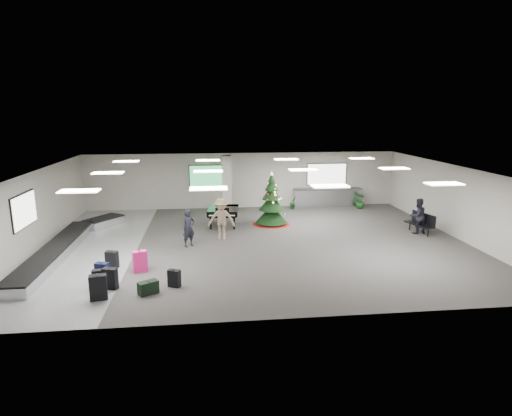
{
  "coord_description": "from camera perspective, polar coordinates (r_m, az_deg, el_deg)",
  "views": [
    {
      "loc": [
        -2.0,
        -17.6,
        5.57
      ],
      "look_at": [
        0.1,
        1.0,
        1.31
      ],
      "focal_mm": 30.0,
      "sensor_mm": 36.0,
      "label": 1
    }
  ],
  "objects": [
    {
      "name": "suitcase_1",
      "position": [
        14.57,
        -18.86,
        -8.9
      ],
      "size": [
        0.5,
        0.35,
        0.72
      ],
      "rotation": [
        0.0,
        0.0,
        -0.29
      ],
      "color": "black",
      "rests_on": "ground"
    },
    {
      "name": "ground",
      "position": [
        18.56,
        0.04,
        -4.63
      ],
      "size": [
        18.0,
        18.0,
        0.0
      ],
      "primitive_type": "plane",
      "color": "#363331",
      "rests_on": "ground"
    },
    {
      "name": "room_envelope",
      "position": [
        18.62,
        -1.36,
        2.81
      ],
      "size": [
        18.02,
        14.02,
        3.21
      ],
      "color": "#AAA49C",
      "rests_on": "ground"
    },
    {
      "name": "suitcase_3",
      "position": [
        16.02,
        -15.19,
        -6.75
      ],
      "size": [
        0.44,
        0.26,
        0.67
      ],
      "rotation": [
        0.0,
        0.0,
        0.04
      ],
      "color": "black",
      "rests_on": "ground"
    },
    {
      "name": "pink_suitcase",
      "position": [
        15.74,
        -15.24,
        -6.88
      ],
      "size": [
        0.55,
        0.42,
        0.79
      ],
      "rotation": [
        0.0,
        0.0,
        0.32
      ],
      "color": "#F01F78",
      "rests_on": "ground"
    },
    {
      "name": "potted_plant_right",
      "position": [
        25.64,
        13.75,
        0.92
      ],
      "size": [
        0.7,
        0.7,
        0.88
      ],
      "primitive_type": "imported",
      "rotation": [
        0.0,
        0.0,
        2.36
      ],
      "color": "#154417",
      "rests_on": "ground"
    },
    {
      "name": "service_counter",
      "position": [
        25.73,
        9.48,
        1.4
      ],
      "size": [
        4.05,
        0.65,
        1.08
      ],
      "color": "silver",
      "rests_on": "ground"
    },
    {
      "name": "bench",
      "position": [
        21.24,
        21.19,
        -1.75
      ],
      "size": [
        0.87,
        1.59,
        0.96
      ],
      "rotation": [
        0.0,
        0.0,
        0.25
      ],
      "color": "black",
      "rests_on": "ground"
    },
    {
      "name": "suitcase_0",
      "position": [
        13.89,
        -20.29,
        -9.9
      ],
      "size": [
        0.55,
        0.37,
        0.8
      ],
      "rotation": [
        0.0,
        0.0,
        0.19
      ],
      "color": "black",
      "rests_on": "ground"
    },
    {
      "name": "suitcase_5",
      "position": [
        14.8,
        -20.21,
        -8.84
      ],
      "size": [
        0.43,
        0.27,
        0.63
      ],
      "rotation": [
        0.0,
        0.0,
        0.12
      ],
      "color": "black",
      "rests_on": "ground"
    },
    {
      "name": "grand_piano",
      "position": [
        21.04,
        -4.4,
        -0.42
      ],
      "size": [
        1.63,
        2.0,
        1.06
      ],
      "rotation": [
        0.0,
        0.0,
        -0.11
      ],
      "color": "black",
      "rests_on": "ground"
    },
    {
      "name": "christmas_tree",
      "position": [
        21.33,
        2.08,
        0.22
      ],
      "size": [
        1.88,
        1.88,
        2.68
      ],
      "color": "maroon",
      "rests_on": "ground"
    },
    {
      "name": "green_duffel",
      "position": [
        13.93,
        -14.18,
        -10.24
      ],
      "size": [
        0.68,
        0.58,
        0.43
      ],
      "rotation": [
        0.0,
        0.0,
        0.55
      ],
      "color": "black",
      "rests_on": "ground"
    },
    {
      "name": "traveler_b",
      "position": [
        18.86,
        -4.63,
        -1.45
      ],
      "size": [
        1.3,
        0.88,
        1.86
      ],
      "primitive_type": "imported",
      "rotation": [
        0.0,
        0.0,
        -0.17
      ],
      "color": "#957A5C",
      "rests_on": "ground"
    },
    {
      "name": "suitcase_7",
      "position": [
        14.24,
        -10.85,
        -9.19
      ],
      "size": [
        0.45,
        0.36,
        0.59
      ],
      "rotation": [
        0.0,
        0.0,
        -0.46
      ],
      "color": "black",
      "rests_on": "ground"
    },
    {
      "name": "navy_suitcase",
      "position": [
        15.28,
        -19.82,
        -8.05
      ],
      "size": [
        0.48,
        0.37,
        0.67
      ],
      "rotation": [
        0.0,
        0.0,
        -0.32
      ],
      "color": "black",
      "rests_on": "ground"
    },
    {
      "name": "baggage_carousel",
      "position": [
        19.22,
        -23.91,
        -4.49
      ],
      "size": [
        2.28,
        9.71,
        0.43
      ],
      "color": "silver",
      "rests_on": "ground"
    },
    {
      "name": "traveler_bench",
      "position": [
        21.09,
        20.76,
        -1.01
      ],
      "size": [
        0.9,
        0.75,
        1.66
      ],
      "primitive_type": "imported",
      "rotation": [
        0.0,
        0.0,
        3.31
      ],
      "color": "black",
      "rests_on": "ground"
    },
    {
      "name": "potted_plant_left",
      "position": [
        24.85,
        4.97,
        0.74
      ],
      "size": [
        0.54,
        0.51,
        0.77
      ],
      "primitive_type": "imported",
      "rotation": [
        0.0,
        0.0,
        0.54
      ],
      "color": "#154417",
      "rests_on": "ground"
    },
    {
      "name": "suitcase_8",
      "position": [
        16.41,
        -18.65,
        -6.54
      ],
      "size": [
        0.48,
        0.35,
        0.65
      ],
      "rotation": [
        0.0,
        0.0,
        -0.27
      ],
      "color": "black",
      "rests_on": "ground"
    },
    {
      "name": "traveler_a",
      "position": [
        18.07,
        -8.97,
        -2.66
      ],
      "size": [
        0.69,
        0.64,
        1.58
      ],
      "primitive_type": "imported",
      "rotation": [
        0.0,
        0.0,
        0.6
      ],
      "color": "black",
      "rests_on": "ground"
    }
  ]
}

